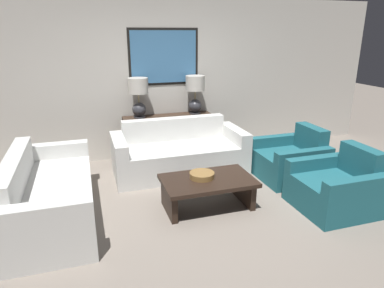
{
  "coord_description": "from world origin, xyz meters",
  "views": [
    {
      "loc": [
        -1.33,
        -3.37,
        2.09
      ],
      "look_at": [
        0.01,
        0.81,
        0.65
      ],
      "focal_mm": 32.0,
      "sensor_mm": 36.0,
      "label": 1
    }
  ],
  "objects_px": {
    "console_table": "(169,137)",
    "coffee_table": "(208,186)",
    "table_lamp_left": "(138,94)",
    "couch_by_back_wall": "(179,154)",
    "decorative_bowl": "(202,175)",
    "armchair_near_camera": "(337,188)",
    "couch_by_side": "(49,197)",
    "armchair_near_back_wall": "(291,161)",
    "table_lamp_right": "(195,91)"
  },
  "relations": [
    {
      "from": "armchair_near_camera",
      "to": "armchair_near_back_wall",
      "type": "bearing_deg",
      "value": 90.0
    },
    {
      "from": "table_lamp_left",
      "to": "armchair_near_camera",
      "type": "bearing_deg",
      "value": -49.98
    },
    {
      "from": "couch_by_back_wall",
      "to": "armchair_near_back_wall",
      "type": "xyz_separation_m",
      "value": [
        1.53,
        -0.71,
        -0.02
      ]
    },
    {
      "from": "console_table",
      "to": "armchair_near_camera",
      "type": "xyz_separation_m",
      "value": [
        1.53,
        -2.39,
        -0.11
      ]
    },
    {
      "from": "decorative_bowl",
      "to": "console_table",
      "type": "bearing_deg",
      "value": 88.92
    },
    {
      "from": "console_table",
      "to": "armchair_near_back_wall",
      "type": "relative_size",
      "value": 1.7
    },
    {
      "from": "table_lamp_left",
      "to": "armchair_near_camera",
      "type": "xyz_separation_m",
      "value": [
        2.01,
        -2.39,
        -0.88
      ]
    },
    {
      "from": "couch_by_side",
      "to": "armchair_near_camera",
      "type": "height_order",
      "value": "couch_by_side"
    },
    {
      "from": "decorative_bowl",
      "to": "table_lamp_left",
      "type": "bearing_deg",
      "value": 103.65
    },
    {
      "from": "coffee_table",
      "to": "armchair_near_back_wall",
      "type": "height_order",
      "value": "armchair_near_back_wall"
    },
    {
      "from": "table_lamp_right",
      "to": "armchair_near_camera",
      "type": "height_order",
      "value": "table_lamp_right"
    },
    {
      "from": "table_lamp_left",
      "to": "armchair_near_back_wall",
      "type": "bearing_deg",
      "value": -34.82
    },
    {
      "from": "couch_by_side",
      "to": "coffee_table",
      "type": "bearing_deg",
      "value": -8.96
    },
    {
      "from": "coffee_table",
      "to": "armchair_near_back_wall",
      "type": "relative_size",
      "value": 1.26
    },
    {
      "from": "decorative_bowl",
      "to": "armchair_near_camera",
      "type": "bearing_deg",
      "value": -19.44
    },
    {
      "from": "coffee_table",
      "to": "decorative_bowl",
      "type": "height_order",
      "value": "decorative_bowl"
    },
    {
      "from": "table_lamp_left",
      "to": "couch_by_back_wall",
      "type": "bearing_deg",
      "value": -54.84
    },
    {
      "from": "decorative_bowl",
      "to": "armchair_near_camera",
      "type": "height_order",
      "value": "armchair_near_camera"
    },
    {
      "from": "table_lamp_right",
      "to": "armchair_near_camera",
      "type": "xyz_separation_m",
      "value": [
        1.05,
        -2.39,
        -0.88
      ]
    },
    {
      "from": "console_table",
      "to": "coffee_table",
      "type": "xyz_separation_m",
      "value": [
        0.02,
        -1.9,
        -0.09
      ]
    },
    {
      "from": "console_table",
      "to": "couch_by_back_wall",
      "type": "distance_m",
      "value": 0.69
    },
    {
      "from": "table_lamp_left",
      "to": "decorative_bowl",
      "type": "bearing_deg",
      "value": -76.35
    },
    {
      "from": "couch_by_side",
      "to": "couch_by_back_wall",
      "type": "bearing_deg",
      "value": 26.86
    },
    {
      "from": "couch_by_back_wall",
      "to": "coffee_table",
      "type": "height_order",
      "value": "couch_by_back_wall"
    },
    {
      "from": "console_table",
      "to": "couch_by_back_wall",
      "type": "bearing_deg",
      "value": -90.0
    },
    {
      "from": "table_lamp_left",
      "to": "couch_by_side",
      "type": "xyz_separation_m",
      "value": [
        -1.34,
        -1.61,
        -0.86
      ]
    },
    {
      "from": "couch_by_side",
      "to": "console_table",
      "type": "bearing_deg",
      "value": 41.44
    },
    {
      "from": "table_lamp_right",
      "to": "decorative_bowl",
      "type": "distance_m",
      "value": 2.05
    },
    {
      "from": "couch_by_side",
      "to": "armchair_near_back_wall",
      "type": "relative_size",
      "value": 2.26
    },
    {
      "from": "couch_by_back_wall",
      "to": "console_table",
      "type": "bearing_deg",
      "value": 90.0
    },
    {
      "from": "console_table",
      "to": "armchair_near_back_wall",
      "type": "xyz_separation_m",
      "value": [
        1.53,
        -1.4,
        -0.11
      ]
    },
    {
      "from": "table_lamp_left",
      "to": "couch_by_side",
      "type": "height_order",
      "value": "table_lamp_left"
    },
    {
      "from": "console_table",
      "to": "couch_by_back_wall",
      "type": "height_order",
      "value": "couch_by_back_wall"
    },
    {
      "from": "table_lamp_right",
      "to": "decorative_bowl",
      "type": "xyz_separation_m",
      "value": [
        -0.52,
        -1.84,
        -0.73
      ]
    },
    {
      "from": "decorative_bowl",
      "to": "armchair_near_back_wall",
      "type": "relative_size",
      "value": 0.34
    },
    {
      "from": "table_lamp_left",
      "to": "table_lamp_right",
      "type": "distance_m",
      "value": 0.96
    },
    {
      "from": "decorative_bowl",
      "to": "armchair_near_camera",
      "type": "xyz_separation_m",
      "value": [
        1.56,
        -0.55,
        -0.15
      ]
    },
    {
      "from": "coffee_table",
      "to": "armchair_near_back_wall",
      "type": "bearing_deg",
      "value": 18.32
    },
    {
      "from": "table_lamp_right",
      "to": "table_lamp_left",
      "type": "bearing_deg",
      "value": 180.0
    },
    {
      "from": "coffee_table",
      "to": "decorative_bowl",
      "type": "xyz_separation_m",
      "value": [
        -0.06,
        0.05,
        0.14
      ]
    },
    {
      "from": "armchair_near_back_wall",
      "to": "armchair_near_camera",
      "type": "xyz_separation_m",
      "value": [
        0.0,
        -1.0,
        0.0
      ]
    },
    {
      "from": "console_table",
      "to": "table_lamp_left",
      "type": "distance_m",
      "value": 0.91
    },
    {
      "from": "decorative_bowl",
      "to": "table_lamp_right",
      "type": "bearing_deg",
      "value": 74.33
    },
    {
      "from": "armchair_near_camera",
      "to": "couch_by_side",
      "type": "bearing_deg",
      "value": 166.74
    },
    {
      "from": "table_lamp_right",
      "to": "couch_by_side",
      "type": "xyz_separation_m",
      "value": [
        -2.3,
        -1.61,
        -0.86
      ]
    },
    {
      "from": "coffee_table",
      "to": "table_lamp_right",
      "type": "bearing_deg",
      "value": 76.41
    },
    {
      "from": "console_table",
      "to": "coffee_table",
      "type": "bearing_deg",
      "value": -89.28
    },
    {
      "from": "console_table",
      "to": "table_lamp_left",
      "type": "height_order",
      "value": "table_lamp_left"
    },
    {
      "from": "table_lamp_right",
      "to": "couch_by_back_wall",
      "type": "relative_size",
      "value": 0.32
    },
    {
      "from": "couch_by_back_wall",
      "to": "couch_by_side",
      "type": "distance_m",
      "value": 2.04
    }
  ]
}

